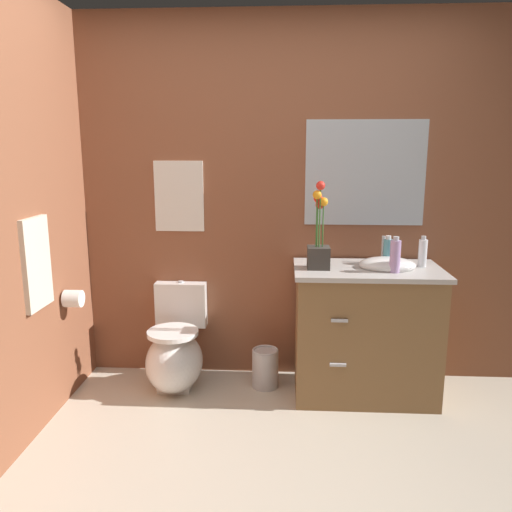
{
  "coord_description": "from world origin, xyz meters",
  "views": [
    {
      "loc": [
        0.07,
        -2.0,
        1.61
      ],
      "look_at": [
        -0.11,
        1.15,
        0.94
      ],
      "focal_mm": 35.71,
      "sensor_mm": 36.0,
      "label": 1
    }
  ],
  "objects_px": {
    "toilet": "(176,353)",
    "lotion_bottle": "(388,251)",
    "trash_bin": "(265,368)",
    "toilet_paper_roll": "(73,299)",
    "flower_vase": "(319,243)",
    "wall_mirror": "(365,173)",
    "wall_poster": "(179,196)",
    "soap_bottle": "(395,256)",
    "vanity_cabinet": "(366,330)",
    "hand_wash_bottle": "(423,253)",
    "hanging_towel": "(37,263)"
  },
  "relations": [
    {
      "from": "hand_wash_bottle",
      "to": "lotion_bottle",
      "type": "bearing_deg",
      "value": 167.18
    },
    {
      "from": "vanity_cabinet",
      "to": "wall_poster",
      "type": "height_order",
      "value": "wall_poster"
    },
    {
      "from": "soap_bottle",
      "to": "hanging_towel",
      "type": "xyz_separation_m",
      "value": [
        -2.07,
        -0.38,
        0.01
      ]
    },
    {
      "from": "trash_bin",
      "to": "wall_poster",
      "type": "relative_size",
      "value": 0.56
    },
    {
      "from": "toilet",
      "to": "wall_poster",
      "type": "relative_size",
      "value": 1.42
    },
    {
      "from": "toilet",
      "to": "trash_bin",
      "type": "height_order",
      "value": "toilet"
    },
    {
      "from": "flower_vase",
      "to": "toilet_paper_roll",
      "type": "bearing_deg",
      "value": -174.89
    },
    {
      "from": "vanity_cabinet",
      "to": "wall_mirror",
      "type": "bearing_deg",
      "value": 90.53
    },
    {
      "from": "trash_bin",
      "to": "hanging_towel",
      "type": "xyz_separation_m",
      "value": [
        -1.27,
        -0.55,
        0.84
      ]
    },
    {
      "from": "toilet_paper_roll",
      "to": "wall_poster",
      "type": "bearing_deg",
      "value": 37.7
    },
    {
      "from": "toilet",
      "to": "toilet_paper_roll",
      "type": "height_order",
      "value": "toilet_paper_roll"
    },
    {
      "from": "toilet",
      "to": "hanging_towel",
      "type": "distance_m",
      "value": 1.11
    },
    {
      "from": "soap_bottle",
      "to": "trash_bin",
      "type": "bearing_deg",
      "value": 167.86
    },
    {
      "from": "toilet",
      "to": "hanging_towel",
      "type": "relative_size",
      "value": 1.33
    },
    {
      "from": "trash_bin",
      "to": "wall_mirror",
      "type": "distance_m",
      "value": 1.49
    },
    {
      "from": "soap_bottle",
      "to": "hand_wash_bottle",
      "type": "height_order",
      "value": "soap_bottle"
    },
    {
      "from": "lotion_bottle",
      "to": "trash_bin",
      "type": "height_order",
      "value": "lotion_bottle"
    },
    {
      "from": "hanging_towel",
      "to": "hand_wash_bottle",
      "type": "bearing_deg",
      "value": 13.43
    },
    {
      "from": "vanity_cabinet",
      "to": "wall_poster",
      "type": "relative_size",
      "value": 2.15
    },
    {
      "from": "trash_bin",
      "to": "toilet_paper_roll",
      "type": "xyz_separation_m",
      "value": [
        -1.21,
        -0.23,
        0.54
      ]
    },
    {
      "from": "toilet_paper_roll",
      "to": "trash_bin",
      "type": "bearing_deg",
      "value": 10.8
    },
    {
      "from": "hand_wash_bottle",
      "to": "hanging_towel",
      "type": "bearing_deg",
      "value": -166.57
    },
    {
      "from": "wall_poster",
      "to": "wall_mirror",
      "type": "distance_m",
      "value": 1.28
    },
    {
      "from": "toilet",
      "to": "hand_wash_bottle",
      "type": "height_order",
      "value": "hand_wash_bottle"
    },
    {
      "from": "wall_poster",
      "to": "flower_vase",
      "type": "bearing_deg",
      "value": -18.92
    },
    {
      "from": "hand_wash_bottle",
      "to": "vanity_cabinet",
      "type": "bearing_deg",
      "value": -170.92
    },
    {
      "from": "wall_poster",
      "to": "hanging_towel",
      "type": "xyz_separation_m",
      "value": [
        -0.66,
        -0.78,
        -0.31
      ]
    },
    {
      "from": "soap_bottle",
      "to": "vanity_cabinet",
      "type": "bearing_deg",
      "value": 141.52
    },
    {
      "from": "toilet",
      "to": "lotion_bottle",
      "type": "bearing_deg",
      "value": 3.15
    },
    {
      "from": "wall_poster",
      "to": "soap_bottle",
      "type": "bearing_deg",
      "value": -16.01
    },
    {
      "from": "trash_bin",
      "to": "toilet_paper_roll",
      "type": "distance_m",
      "value": 1.35
    },
    {
      "from": "lotion_bottle",
      "to": "hanging_towel",
      "type": "bearing_deg",
      "value": -164.01
    },
    {
      "from": "soap_bottle",
      "to": "trash_bin",
      "type": "xyz_separation_m",
      "value": [
        -0.8,
        0.17,
        -0.83
      ]
    },
    {
      "from": "hand_wash_bottle",
      "to": "wall_poster",
      "type": "xyz_separation_m",
      "value": [
        -1.62,
        0.24,
        0.33
      ]
    },
    {
      "from": "flower_vase",
      "to": "wall_poster",
      "type": "relative_size",
      "value": 1.14
    },
    {
      "from": "wall_poster",
      "to": "hanging_towel",
      "type": "relative_size",
      "value": 0.93
    },
    {
      "from": "vanity_cabinet",
      "to": "trash_bin",
      "type": "xyz_separation_m",
      "value": [
        -0.66,
        0.06,
        -0.31
      ]
    },
    {
      "from": "wall_mirror",
      "to": "toilet_paper_roll",
      "type": "distance_m",
      "value": 2.07
    },
    {
      "from": "lotion_bottle",
      "to": "flower_vase",
      "type": "bearing_deg",
      "value": -163.59
    },
    {
      "from": "soap_bottle",
      "to": "wall_mirror",
      "type": "bearing_deg",
      "value": 109.34
    },
    {
      "from": "vanity_cabinet",
      "to": "hand_wash_bottle",
      "type": "relative_size",
      "value": 5.23
    },
    {
      "from": "flower_vase",
      "to": "lotion_bottle",
      "type": "height_order",
      "value": "flower_vase"
    },
    {
      "from": "wall_mirror",
      "to": "toilet_paper_roll",
      "type": "xyz_separation_m",
      "value": [
        -1.87,
        -0.46,
        -0.77
      ]
    },
    {
      "from": "flower_vase",
      "to": "wall_mirror",
      "type": "distance_m",
      "value": 0.62
    },
    {
      "from": "vanity_cabinet",
      "to": "lotion_bottle",
      "type": "distance_m",
      "value": 0.54
    },
    {
      "from": "hand_wash_bottle",
      "to": "wall_mirror",
      "type": "relative_size",
      "value": 0.25
    },
    {
      "from": "vanity_cabinet",
      "to": "hand_wash_bottle",
      "type": "bearing_deg",
      "value": 9.08
    },
    {
      "from": "flower_vase",
      "to": "soap_bottle",
      "type": "bearing_deg",
      "value": -9.76
    },
    {
      "from": "flower_vase",
      "to": "wall_mirror",
      "type": "xyz_separation_m",
      "value": [
        0.32,
        0.33,
        0.42
      ]
    },
    {
      "from": "flower_vase",
      "to": "trash_bin",
      "type": "distance_m",
      "value": 0.96
    }
  ]
}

